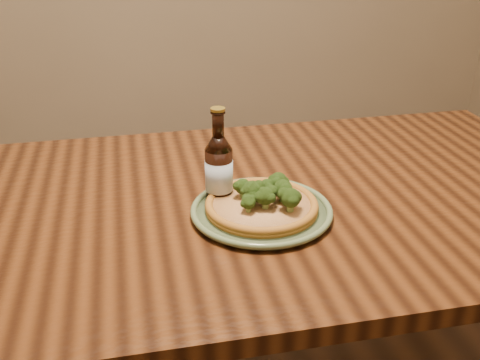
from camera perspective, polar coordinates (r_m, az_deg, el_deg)
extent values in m
cube|color=#44220E|center=(1.29, 1.99, -2.45)|extent=(1.60, 0.90, 0.04)
cylinder|color=#44220E|center=(2.04, 19.54, -4.60)|extent=(0.07, 0.07, 0.71)
cylinder|color=#586B4A|center=(1.20, 2.19, -3.33)|extent=(0.28, 0.28, 0.01)
torus|color=#586B4A|center=(1.19, 2.20, -3.04)|extent=(0.30, 0.30, 0.01)
torus|color=#586B4A|center=(1.19, 2.20, -3.08)|extent=(0.24, 0.24, 0.01)
cylinder|color=#976422|center=(1.19, 2.20, -2.83)|extent=(0.24, 0.24, 0.01)
torus|color=#976422|center=(1.19, 2.21, -2.49)|extent=(0.24, 0.24, 0.02)
cylinder|color=#CDBB7D|center=(1.19, 2.21, -2.49)|extent=(0.21, 0.21, 0.01)
sphere|color=#315019|center=(1.14, 0.86, -2.27)|extent=(0.04, 0.04, 0.03)
sphere|color=#315019|center=(1.15, 2.61, -1.62)|extent=(0.05, 0.05, 0.04)
sphere|color=#315019|center=(1.22, 3.93, -0.08)|extent=(0.04, 0.04, 0.04)
sphere|color=#315019|center=(1.20, 0.26, -0.67)|extent=(0.05, 0.05, 0.03)
sphere|color=#315019|center=(1.21, 2.81, -0.62)|extent=(0.03, 0.03, 0.03)
sphere|color=#315019|center=(1.17, 1.27, -1.05)|extent=(0.04, 0.04, 0.04)
sphere|color=#315019|center=(1.15, 5.17, -1.83)|extent=(0.05, 0.05, 0.04)
sphere|color=#315019|center=(1.18, 4.39, -0.89)|extent=(0.06, 0.06, 0.04)
cylinder|color=black|center=(1.22, -2.15, 0.34)|extent=(0.06, 0.06, 0.13)
cone|color=black|center=(1.19, -2.21, 3.77)|extent=(0.06, 0.06, 0.03)
cylinder|color=black|center=(1.17, -2.25, 5.72)|extent=(0.02, 0.02, 0.06)
torus|color=black|center=(1.16, -2.27, 6.87)|extent=(0.03, 0.03, 0.00)
cylinder|color=#A58C33|center=(1.16, -2.27, 7.19)|extent=(0.03, 0.03, 0.01)
cylinder|color=silver|center=(1.22, -2.15, 0.52)|extent=(0.06, 0.06, 0.07)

